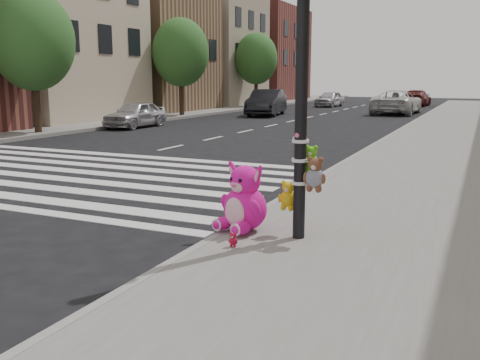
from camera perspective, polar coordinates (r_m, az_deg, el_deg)
The scene contains 19 objects.
ground at distance 7.12m, azimuth -19.30°, elevation -8.18°, with size 120.00×120.00×0.00m, color black.
sidewalk_far at distance 30.87m, azimuth -11.83°, elevation 6.58°, with size 6.00×80.00×0.14m, color slate.
curb_edge at distance 15.29m, azimuth 12.25°, elevation 2.42°, with size 0.12×80.00×0.15m, color gray.
crosswalk at distance 13.80m, azimuth -17.96°, elevation 0.98°, with size 11.00×6.00×0.01m, color silver, non-canonical shape.
bld_far_b at distance 29.93m, azimuth -19.02°, elevation 16.53°, with size 6.00×8.00×11.00m, color beige.
bld_far_c at distance 36.90m, azimuth -8.99°, elevation 13.45°, with size 6.00×8.00×8.00m, color #8B694A.
bld_far_d at distance 44.74m, azimuth -2.47°, elevation 14.37°, with size 6.00×8.00×10.00m, color gray.
bld_far_e at distance 54.73m, azimuth 2.92°, elevation 13.20°, with size 6.00×10.00×9.00m, color brown.
signal_pole at distance 6.96m, azimuth 6.72°, elevation 6.48°, with size 0.72×0.49×4.00m.
tree_far_a at distance 22.49m, azimuth -21.30°, elevation 13.71°, with size 3.20×3.20×5.44m.
tree_far_b at distance 31.22m, azimuth -6.35°, elevation 13.36°, with size 3.20×3.20×5.44m.
tree_far_c at distance 41.05m, azimuth 1.74°, elevation 12.80°, with size 3.20×3.20×5.44m.
pink_bunny at distance 7.43m, azimuth 0.39°, elevation -2.42°, with size 0.78×0.85×0.98m.
red_teddy at distance 6.80m, azimuth -0.72°, elevation -6.38°, with size 0.13×0.09×0.19m, color #B41236, non-canonical shape.
car_silver_far at distance 25.05m, azimuth -11.08°, elevation 6.90°, with size 1.43×3.57×1.22m, color silver.
car_dark_far at distance 32.54m, azimuth 2.85°, elevation 8.26°, with size 1.65×4.73×1.56m, color black.
car_white_near at distance 35.25m, azimuth 16.38°, elevation 7.97°, with size 2.46×5.34×1.49m, color silver.
car_maroon_near at distance 45.83m, azimuth 18.34°, elevation 8.31°, with size 1.80×4.43×1.29m, color #5B1A1A.
car_silver_deep at distance 43.13m, azimuth 9.54°, elevation 8.54°, with size 1.45×3.61×1.23m, color silver.
Camera 1 is at (4.75, -4.80, 2.25)m, focal length 40.00 mm.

